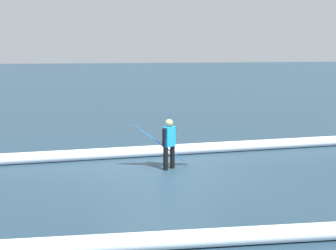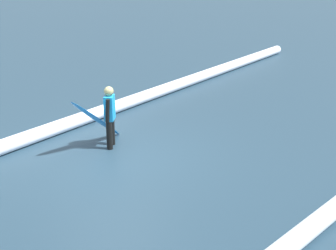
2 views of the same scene
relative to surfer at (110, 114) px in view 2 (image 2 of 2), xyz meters
The scene contains 4 objects.
ground_plane 1.04m from the surfer, 52.47° to the left, with size 165.60×165.60×0.00m, color #213949.
surfer is the anchor object (origin of this frame).
surfboard 0.34m from the surfer, 53.79° to the right, with size 1.78×0.68×1.35m.
wave_crest_foreground 2.12m from the surfer, 122.17° to the right, with size 0.34×0.34×22.29m, color white.
Camera 2 is at (6.57, 7.37, 4.33)m, focal length 51.74 mm.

